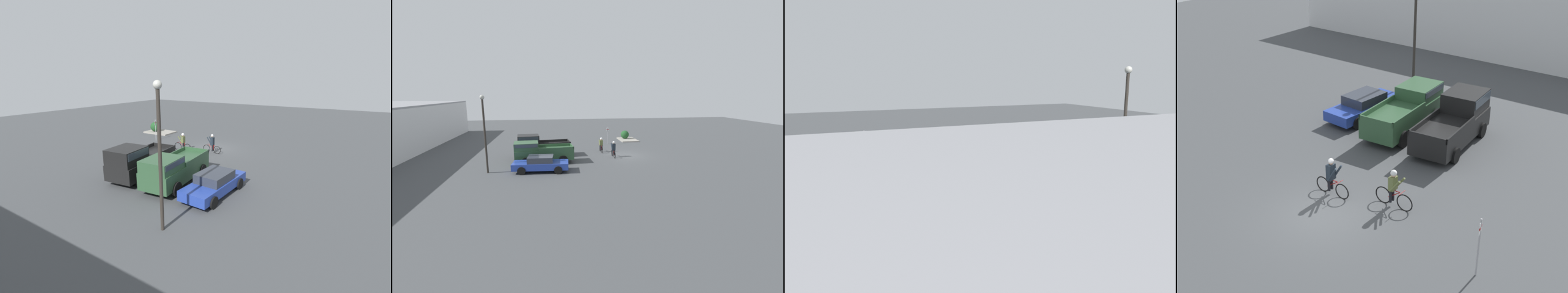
{
  "view_description": "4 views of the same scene",
  "coord_description": "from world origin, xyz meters",
  "views": [
    {
      "loc": [
        -11.06,
        21.08,
        6.58
      ],
      "look_at": [
        -0.58,
        4.03,
        1.2
      ],
      "focal_mm": 24.0,
      "sensor_mm": 36.0,
      "label": 1
    },
    {
      "loc": [
        -26.57,
        7.86,
        6.63
      ],
      "look_at": [
        -0.58,
        4.03,
        1.2
      ],
      "focal_mm": 24.0,
      "sensor_mm": 36.0,
      "label": 2
    },
    {
      "loc": [
        9.77,
        27.48,
        6.04
      ],
      "look_at": [
        -0.58,
        4.03,
        1.2
      ],
      "focal_mm": 35.0,
      "sensor_mm": 36.0,
      "label": 3
    },
    {
      "loc": [
        12.64,
        -13.17,
        11.88
      ],
      "look_at": [
        -0.58,
        4.03,
        1.2
      ],
      "focal_mm": 50.0,
      "sensor_mm": 36.0,
      "label": 4
    }
  ],
  "objects": [
    {
      "name": "ground_plane",
      "position": [
        0.0,
        0.0,
        0.0
      ],
      "size": [
        80.0,
        80.0,
        0.0
      ],
      "primitive_type": "plane",
      "color": "#424447"
    },
    {
      "name": "sedan_0",
      "position": [
        -4.72,
        8.7,
        0.69
      ],
      "size": [
        2.13,
        4.79,
        1.36
      ],
      "color": "#233D9E",
      "rests_on": "ground_plane"
    },
    {
      "name": "pickup_truck_0",
      "position": [
        -1.96,
        8.85,
        1.11
      ],
      "size": [
        2.51,
        5.61,
        2.09
      ],
      "color": "#2D5133",
      "rests_on": "ground_plane"
    },
    {
      "name": "pickup_truck_1",
      "position": [
        0.82,
        9.0,
        1.17
      ],
      "size": [
        2.61,
        5.55,
        2.31
      ],
      "color": "black",
      "rests_on": "ground_plane"
    },
    {
      "name": "cyclist_0",
      "position": [
        1.94,
        2.14,
        0.85
      ],
      "size": [
        1.8,
        0.46,
        1.69
      ],
      "color": "black",
      "rests_on": "ground_plane"
    },
    {
      "name": "cyclist_1",
      "position": [
        -0.63,
        1.33,
        0.85
      ],
      "size": [
        1.75,
        0.46,
        1.72
      ],
      "color": "black",
      "rests_on": "ground_plane"
    },
    {
      "name": "fire_lane_sign",
      "position": [
        6.6,
        0.34,
        1.36
      ],
      "size": [
        0.09,
        0.3,
        2.24
      ],
      "color": "#9E9EA3",
      "rests_on": "ground_plane"
    },
    {
      "name": "lamppost",
      "position": [
        -4.45,
        13.12,
        3.81
      ],
      "size": [
        0.36,
        0.36,
        6.45
      ],
      "color": "#2D2823",
      "rests_on": "ground_plane"
    },
    {
      "name": "curb_island",
      "position": [
        8.8,
        -3.07,
        0.07
      ],
      "size": [
        3.31,
        2.36,
        0.15
      ],
      "primitive_type": "cube",
      "color": "gray",
      "rests_on": "ground_plane"
    },
    {
      "name": "shrub",
      "position": [
        9.32,
        -2.79,
        0.73
      ],
      "size": [
        1.16,
        1.16,
        1.16
      ],
      "color": "#1E4C23",
      "rests_on": "curb_island"
    }
  ]
}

